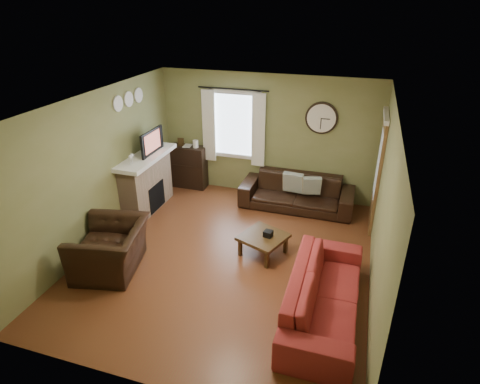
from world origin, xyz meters
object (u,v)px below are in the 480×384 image
(bookshelf, at_px, (189,167))
(sofa_brown, at_px, (297,192))
(armchair, at_px, (111,248))
(coffee_table, at_px, (263,245))
(sofa_red, at_px, (324,294))

(bookshelf, xyz_separation_m, sofa_brown, (2.53, -0.28, -0.15))
(armchair, xyz_separation_m, coffee_table, (2.20, 1.10, -0.20))
(sofa_red, height_order, armchair, armchair)
(bookshelf, relative_size, coffee_table, 1.40)
(sofa_brown, relative_size, sofa_red, 0.98)
(sofa_brown, xyz_separation_m, armchair, (-2.43, -2.97, 0.05))
(sofa_brown, bearing_deg, bookshelf, 173.78)
(sofa_red, relative_size, armchair, 1.98)
(sofa_red, xyz_separation_m, coffee_table, (-1.14, 1.14, -0.16))
(sofa_red, bearing_deg, bookshelf, 46.39)
(coffee_table, bearing_deg, sofa_brown, 82.96)
(armchair, relative_size, coffee_table, 1.71)
(sofa_brown, bearing_deg, sofa_red, -73.13)
(sofa_brown, height_order, sofa_red, sofa_red)
(sofa_red, distance_m, coffee_table, 1.62)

